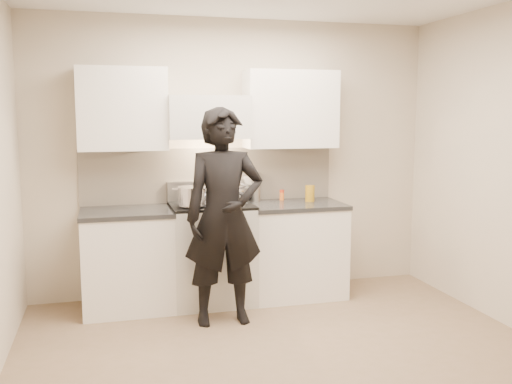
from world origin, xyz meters
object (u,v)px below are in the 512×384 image
(wok, at_px, (229,190))
(person, at_px, (224,217))
(counter_right, at_px, (295,249))
(utensil_crock, at_px, (255,191))
(stove, at_px, (212,253))

(wok, bearing_deg, person, -105.30)
(person, bearing_deg, counter_right, 34.70)
(counter_right, distance_m, wok, 0.88)
(wok, distance_m, utensil_crock, 0.31)
(counter_right, relative_size, wok, 2.16)
(stove, bearing_deg, person, -89.37)
(stove, height_order, person, person)
(utensil_crock, height_order, person, person)
(stove, relative_size, wok, 2.25)
(wok, bearing_deg, stove, -144.09)
(utensil_crock, relative_size, person, 0.17)
(stove, distance_m, utensil_crock, 0.77)
(stove, height_order, utensil_crock, utensil_crock)
(counter_right, relative_size, utensil_crock, 2.98)
(stove, relative_size, counter_right, 1.04)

